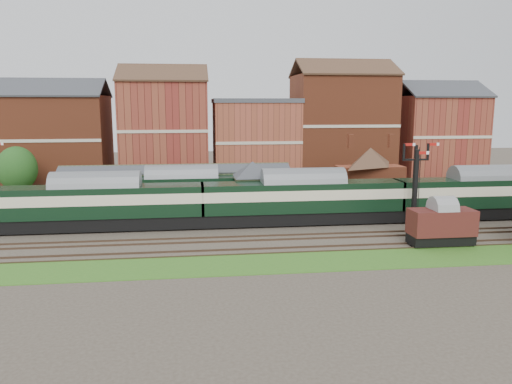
{
  "coord_description": "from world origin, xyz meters",
  "views": [
    {
      "loc": [
        -9.08,
        -47.59,
        11.81
      ],
      "look_at": [
        -2.8,
        2.0,
        3.0
      ],
      "focal_mm": 35.0,
      "sensor_mm": 36.0,
      "label": 1
    }
  ],
  "objects": [
    {
      "name": "brick_hut",
      "position": [
        5.0,
        3.25,
        1.2
      ],
      "size": [
        3.2,
        2.64,
        2.94
      ],
      "color": "maroon",
      "rests_on": "ground"
    },
    {
      "name": "dmu_train",
      "position": [
        1.63,
        0.0,
        2.65
      ],
      "size": [
        59.39,
        3.12,
        4.56
      ],
      "color": "black",
      "rests_on": "ground"
    },
    {
      "name": "platform",
      "position": [
        -5.0,
        9.75,
        0.5
      ],
      "size": [
        55.0,
        3.4,
        1.0
      ],
      "primitive_type": "cube",
      "color": "#2D2D2D",
      "rests_on": "ground"
    },
    {
      "name": "fence",
      "position": [
        0.0,
        18.0,
        0.75
      ],
      "size": [
        90.0,
        0.12,
        1.5
      ],
      "primitive_type": "cube",
      "color": "#193823",
      "rests_on": "ground"
    },
    {
      "name": "ground",
      "position": [
        0.0,
        0.0,
        0.0
      ],
      "size": [
        160.0,
        160.0,
        0.0
      ],
      "primitive_type": "plane",
      "color": "#473D33",
      "rests_on": "ground"
    },
    {
      "name": "grass_back",
      "position": [
        0.0,
        16.0,
        0.03
      ],
      "size": [
        90.0,
        4.5,
        0.06
      ],
      "primitive_type": "cube",
      "color": "#2D6619",
      "rests_on": "ground"
    },
    {
      "name": "platform_railcar",
      "position": [
        -10.35,
        6.5,
        2.53
      ],
      "size": [
        18.83,
        2.97,
        4.34
      ],
      "color": "black",
      "rests_on": "ground"
    },
    {
      "name": "semaphore_siding",
      "position": [
        10.02,
        -7.0,
        4.16
      ],
      "size": [
        1.23,
        0.25,
        8.0
      ],
      "color": "black",
      "rests_on": "ground"
    },
    {
      "name": "grass_front",
      "position": [
        0.0,
        -12.0,
        0.03
      ],
      "size": [
        90.0,
        5.0,
        0.06
      ],
      "primitive_type": "cube",
      "color": "#2D6619",
      "rests_on": "ground"
    },
    {
      "name": "signal_box",
      "position": [
        -3.0,
        3.25,
        3.19
      ],
      "size": [
        5.4,
        5.4,
        6.0
      ],
      "color": "#6F7E5A",
      "rests_on": "ground"
    },
    {
      "name": "semaphore_bracket",
      "position": [
        12.04,
        -2.5,
        4.63
      ],
      "size": [
        3.6,
        0.25,
        8.18
      ],
      "color": "black",
      "rests_on": "ground"
    },
    {
      "name": "town_backdrop",
      "position": [
        -0.18,
        25.0,
        7.0
      ],
      "size": [
        69.0,
        10.0,
        16.0
      ],
      "color": "brown",
      "rests_on": "ground"
    },
    {
      "name": "tree_back",
      "position": [
        -30.22,
        15.28,
        4.14
      ],
      "size": [
        4.69,
        4.69,
        6.85
      ],
      "color": "#382619",
      "rests_on": "ground"
    },
    {
      "name": "goods_van_a",
      "position": [
        11.58,
        -9.0,
        1.87
      ],
      "size": [
        5.37,
        2.33,
        3.26
      ],
      "color": "black",
      "rests_on": "ground"
    },
    {
      "name": "station_building",
      "position": [
        12.0,
        9.75,
        3.96
      ],
      "size": [
        8.1,
        8.1,
        5.9
      ],
      "color": "brown",
      "rests_on": "platform"
    },
    {
      "name": "canopy",
      "position": [
        -11.0,
        9.75,
        4.58
      ],
      "size": [
        26.0,
        3.89,
        4.08
      ],
      "color": "#464C2F",
      "rests_on": "platform"
    }
  ]
}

